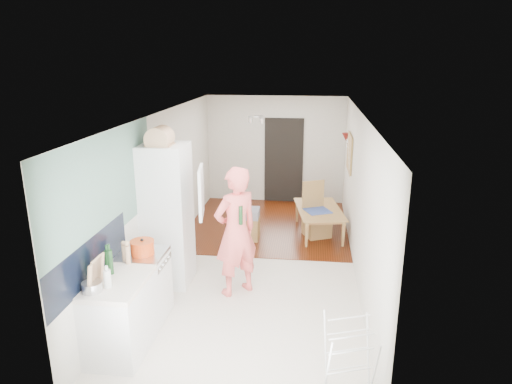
% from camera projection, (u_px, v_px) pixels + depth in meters
% --- Properties ---
extents(room_shell, '(3.20, 7.00, 2.50)m').
position_uv_depth(room_shell, '(258.00, 192.00, 7.33)').
color(room_shell, beige).
rests_on(room_shell, ground).
extents(floor, '(3.20, 7.00, 0.01)m').
position_uv_depth(floor, '(258.00, 263.00, 7.69)').
color(floor, beige).
rests_on(floor, ground).
extents(wood_floor_overlay, '(3.20, 3.30, 0.01)m').
position_uv_depth(wood_floor_overlay, '(268.00, 224.00, 9.45)').
color(wood_floor_overlay, '#501C09').
rests_on(wood_floor_overlay, room_shell).
extents(sage_wall_panel, '(0.02, 3.00, 1.30)m').
position_uv_depth(sage_wall_panel, '(106.00, 187.00, 5.45)').
color(sage_wall_panel, slate).
rests_on(sage_wall_panel, room_shell).
extents(tile_splashback, '(0.02, 1.90, 0.50)m').
position_uv_depth(tile_splashback, '(91.00, 260.00, 5.12)').
color(tile_splashback, black).
rests_on(tile_splashback, room_shell).
extents(doorway_recess, '(0.90, 0.04, 2.00)m').
position_uv_depth(doorway_recess, '(284.00, 161.00, 10.69)').
color(doorway_recess, black).
rests_on(doorway_recess, room_shell).
extents(base_cabinet, '(0.60, 0.90, 0.86)m').
position_uv_depth(base_cabinet, '(121.00, 318.00, 5.30)').
color(base_cabinet, silver).
rests_on(base_cabinet, room_shell).
extents(worktop, '(0.62, 0.92, 0.06)m').
position_uv_depth(worktop, '(117.00, 283.00, 5.16)').
color(worktop, white).
rests_on(worktop, room_shell).
extents(range_cooker, '(0.60, 0.60, 0.88)m').
position_uv_depth(range_cooker, '(144.00, 286.00, 6.01)').
color(range_cooker, silver).
rests_on(range_cooker, room_shell).
extents(cooker_top, '(0.60, 0.60, 0.04)m').
position_uv_depth(cooker_top, '(141.00, 254.00, 5.87)').
color(cooker_top, silver).
rests_on(cooker_top, room_shell).
extents(fridge_housing, '(0.66, 0.66, 2.15)m').
position_uv_depth(fridge_housing, '(167.00, 215.00, 6.79)').
color(fridge_housing, silver).
rests_on(fridge_housing, room_shell).
extents(fridge_door, '(0.14, 0.56, 0.70)m').
position_uv_depth(fridge_door, '(201.00, 192.00, 6.30)').
color(fridge_door, silver).
rests_on(fridge_door, room_shell).
extents(fridge_interior, '(0.02, 0.52, 0.66)m').
position_uv_depth(fridge_interior, '(186.00, 186.00, 6.62)').
color(fridge_interior, white).
rests_on(fridge_interior, room_shell).
extents(pinboard, '(0.03, 0.90, 0.70)m').
position_uv_depth(pinboard, '(350.00, 153.00, 8.87)').
color(pinboard, tan).
rests_on(pinboard, room_shell).
extents(pinboard_frame, '(0.00, 0.94, 0.74)m').
position_uv_depth(pinboard_frame, '(349.00, 153.00, 8.87)').
color(pinboard_frame, '#9C6936').
rests_on(pinboard_frame, room_shell).
extents(wall_sconce, '(0.18, 0.18, 0.16)m').
position_uv_depth(wall_sconce, '(346.00, 137.00, 9.44)').
color(wall_sconce, maroon).
rests_on(wall_sconce, room_shell).
extents(person, '(0.97, 0.95, 2.25)m').
position_uv_depth(person, '(236.00, 220.00, 6.44)').
color(person, '#F7645F').
rests_on(person, floor).
extents(dining_table, '(0.89, 1.35, 0.44)m').
position_uv_depth(dining_table, '(320.00, 223.00, 8.91)').
color(dining_table, '#9C6936').
rests_on(dining_table, floor).
extents(dining_chair, '(0.59, 0.59, 1.06)m').
position_uv_depth(dining_chair, '(317.00, 210.00, 8.70)').
color(dining_chair, '#9C6936').
rests_on(dining_chair, floor).
extents(stool, '(0.35, 0.35, 0.44)m').
position_uv_depth(stool, '(250.00, 229.00, 8.63)').
color(stool, '#9C6936').
rests_on(stool, floor).
extents(grey_drape, '(0.38, 0.38, 0.17)m').
position_uv_depth(grey_drape, '(249.00, 213.00, 8.55)').
color(grey_drape, gray).
rests_on(grey_drape, stool).
extents(drying_rack, '(0.56, 0.53, 0.88)m').
position_uv_depth(drying_rack, '(348.00, 364.00, 4.49)').
color(drying_rack, silver).
rests_on(drying_rack, floor).
extents(bread_bin, '(0.38, 0.36, 0.19)m').
position_uv_depth(bread_bin, '(160.00, 139.00, 6.38)').
color(bread_bin, tan).
rests_on(bread_bin, fridge_housing).
extents(red_casserole, '(0.33, 0.33, 0.18)m').
position_uv_depth(red_casserole, '(142.00, 247.00, 5.82)').
color(red_casserole, '#D34214').
rests_on(red_casserole, cooker_top).
extents(steel_pan, '(0.24, 0.24, 0.11)m').
position_uv_depth(steel_pan, '(92.00, 287.00, 4.89)').
color(steel_pan, silver).
rests_on(steel_pan, worktop).
extents(held_bottle, '(0.06, 0.06, 0.27)m').
position_uv_depth(held_bottle, '(241.00, 215.00, 6.29)').
color(held_bottle, '#173B1A').
rests_on(held_bottle, person).
extents(bottle_a, '(0.08, 0.08, 0.30)m').
position_uv_depth(bottle_a, '(110.00, 262.00, 5.27)').
color(bottle_a, '#173B1A').
rests_on(bottle_a, worktop).
extents(bottle_b, '(0.07, 0.07, 0.29)m').
position_uv_depth(bottle_b, '(108.00, 262.00, 5.27)').
color(bottle_b, '#173B1A').
rests_on(bottle_b, worktop).
extents(bottle_c, '(0.09, 0.09, 0.20)m').
position_uv_depth(bottle_c, '(107.00, 279.00, 4.98)').
color(bottle_c, silver).
rests_on(bottle_c, worktop).
extents(pepper_mill_front, '(0.07, 0.07, 0.23)m').
position_uv_depth(pepper_mill_front, '(128.00, 255.00, 5.54)').
color(pepper_mill_front, tan).
rests_on(pepper_mill_front, worktop).
extents(pepper_mill_back, '(0.06, 0.06, 0.20)m').
position_uv_depth(pepper_mill_back, '(124.00, 252.00, 5.65)').
color(pepper_mill_back, tan).
rests_on(pepper_mill_back, worktop).
extents(chopping_boards, '(0.11, 0.26, 0.35)m').
position_uv_depth(chopping_boards, '(96.00, 273.00, 4.95)').
color(chopping_boards, tan).
rests_on(chopping_boards, worktop).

